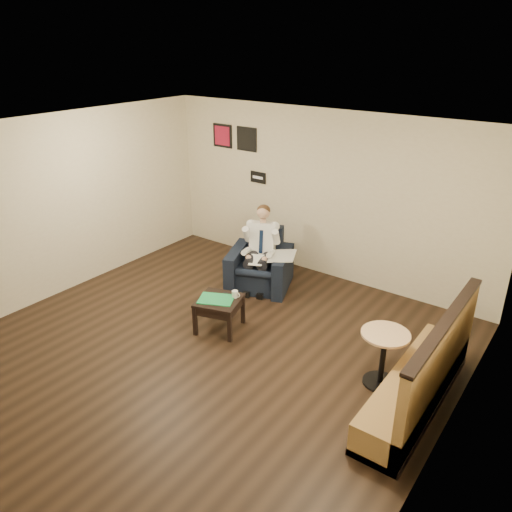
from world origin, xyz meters
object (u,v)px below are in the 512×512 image
Objects in this scene: armchair at (260,260)px; cafe_table at (383,359)px; seated_man at (258,254)px; side_table at (219,314)px; green_folder at (216,299)px; coffee_mug at (235,294)px; smartphone at (227,294)px; banquette at (419,361)px.

cafe_table is (2.65, -1.21, -0.11)m from armchair.
seated_man is at bearing -90.00° from armchair.
side_table is at bearing -175.20° from cafe_table.
green_folder is (-0.02, -0.03, 0.24)m from side_table.
coffee_mug is at bearing -179.47° from cafe_table.
smartphone is at bearing 83.15° from green_folder.
green_folder is at bearing -100.43° from armchair.
green_folder is at bearing -129.20° from side_table.
banquette is (3.10, -1.33, 0.12)m from armchair.
green_folder reaches higher than side_table.
armchair is at bearing 155.49° from cafe_table.
seated_man reaches higher than side_table.
coffee_mug is at bearing 50.80° from green_folder.
green_folder is 0.21× the size of banquette.
seated_man reaches higher than smartphone.
coffee_mug is 0.14× the size of cafe_table.
seated_man reaches higher than coffee_mug.
banquette is at bearing -2.19° from coffee_mug.
armchair is 1.31m from coffee_mug.
armchair reaches higher than cafe_table.
seated_man reaches higher than banquette.
smartphone is (0.02, 0.21, -0.00)m from green_folder.
smartphone is (0.00, 0.18, 0.24)m from side_table.
banquette is at bearing -9.19° from smartphone.
seated_man is at bearing 101.72° from side_table.
seated_man is at bearing 96.43° from smartphone.
smartphone is 2.34m from cafe_table.
coffee_mug is 0.68× the size of smartphone.
cafe_table is at bearing -44.63° from seated_man.
banquette is at bearing 1.55° from side_table.
coffee_mug is (0.17, 0.21, 0.04)m from green_folder.
seated_man is at bearing 157.19° from cafe_table.
green_folder is at bearing -177.87° from banquette.
smartphone is at bearing -179.99° from coffee_mug.
seated_man is 0.56× the size of banquette.
coffee_mug is 2.20m from cafe_table.
side_table is at bearing -99.26° from armchair.
coffee_mug is at bearing -91.43° from armchair.
seated_man is 12.79× the size of coffee_mug.
armchair is 3.37m from banquette.
side_table is 3.93× the size of smartphone.
smartphone is (0.31, -1.23, 0.01)m from armchair.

